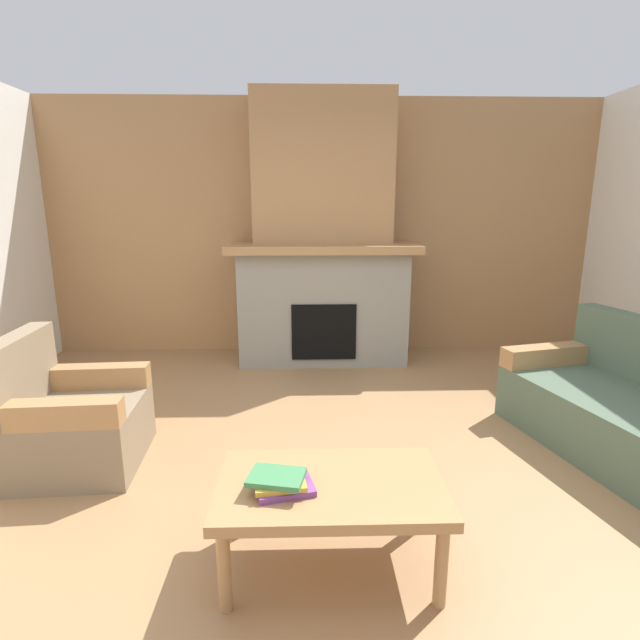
{
  "coord_description": "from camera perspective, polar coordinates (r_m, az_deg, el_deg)",
  "views": [
    {
      "loc": [
        -0.18,
        -2.46,
        1.63
      ],
      "look_at": [
        -0.08,
        0.85,
        0.84
      ],
      "focal_mm": 27.53,
      "sensor_mm": 36.0,
      "label": 1
    }
  ],
  "objects": [
    {
      "name": "ground",
      "position": [
        2.96,
        2.15,
        -19.95
      ],
      "size": [
        9.0,
        9.0,
        0.0
      ],
      "primitive_type": "plane",
      "color": "#9E754C"
    },
    {
      "name": "wall_back_wood_panel",
      "position": [
        5.47,
        0.17,
        10.54
      ],
      "size": [
        6.0,
        0.12,
        2.7
      ],
      "primitive_type": "cube",
      "color": "#A87A4C",
      "rests_on": "ground"
    },
    {
      "name": "fireplace",
      "position": [
        5.11,
        0.31,
        8.24
      ],
      "size": [
        1.9,
        0.82,
        2.7
      ],
      "color": "gray",
      "rests_on": "ground"
    },
    {
      "name": "armchair",
      "position": [
        3.52,
        -27.14,
        -10.39
      ],
      "size": [
        0.81,
        0.81,
        0.85
      ],
      "color": "#847056",
      "rests_on": "ground"
    },
    {
      "name": "coffee_table",
      "position": [
        2.3,
        1.25,
        -19.45
      ],
      "size": [
        1.0,
        0.6,
        0.43
      ],
      "color": "#A87A4C",
      "rests_on": "ground"
    },
    {
      "name": "book_stack_near_edge",
      "position": [
        2.21,
        -4.6,
        -18.28
      ],
      "size": [
        0.3,
        0.24,
        0.07
      ],
      "color": "#7A3D84",
      "rests_on": "coffee_table"
    }
  ]
}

